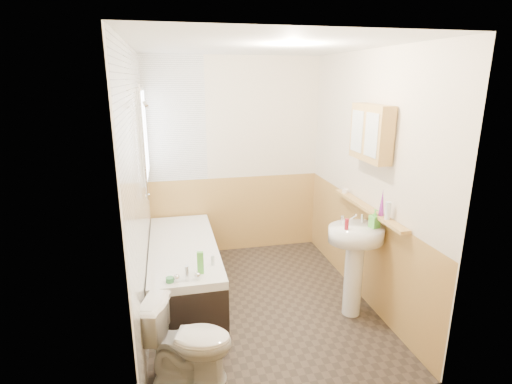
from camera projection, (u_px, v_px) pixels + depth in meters
floor at (259, 303)px, 4.12m from camera, size 2.80×2.80×0.00m
ceiling at (260, 46)px, 3.43m from camera, size 2.80×2.80×0.00m
wall_back at (234, 158)px, 5.09m from camera, size 2.20×0.02×2.50m
wall_front at (312, 245)px, 2.45m from camera, size 2.20×0.02×2.50m
wall_left at (138, 193)px, 3.54m from camera, size 0.02×2.80×2.50m
wall_right at (367, 180)px, 4.01m from camera, size 0.02×2.80×2.50m
wainscot_right at (360, 249)px, 4.21m from camera, size 0.01×2.80×1.00m
wainscot_front at (306, 347)px, 2.68m from camera, size 2.20×0.01×1.00m
wainscot_back at (235, 214)px, 5.28m from camera, size 2.20×0.01×1.00m
tile_cladding_left at (140, 193)px, 3.54m from camera, size 0.01×2.80×2.50m
tile_return_back at (174, 120)px, 4.78m from camera, size 0.75×0.01×1.50m
window at (144, 134)px, 4.33m from camera, size 0.03×0.79×0.99m
bathtub at (184, 266)px, 4.31m from camera, size 0.70×1.82×0.67m
shower_riser at (144, 134)px, 3.78m from camera, size 0.10×0.07×1.11m
toilet at (189, 341)px, 3.01m from camera, size 0.75×0.55×0.65m
sink at (355, 253)px, 3.76m from camera, size 0.53×0.43×1.02m
pine_shelf at (368, 209)px, 3.88m from camera, size 0.10×1.31×0.03m
medicine_cabinet at (371, 133)px, 3.68m from camera, size 0.15×0.57×0.52m
foam_can at (388, 211)px, 3.52m from camera, size 0.05×0.05×0.16m
green_bottle at (382, 202)px, 3.61m from camera, size 0.06×0.06×0.25m
black_jar at (345, 191)px, 4.35m from camera, size 0.07×0.07×0.04m
soap_bottle at (374, 223)px, 3.67m from camera, size 0.12×0.19×0.08m
clear_bottle at (347, 224)px, 3.61m from camera, size 0.05×0.05×0.10m
blue_gel at (200, 263)px, 3.58m from camera, size 0.06×0.04×0.21m
cream_jar at (170, 280)px, 3.45m from camera, size 0.09×0.09×0.04m
orange_bottle at (213, 260)px, 3.76m from camera, size 0.04×0.04×0.10m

